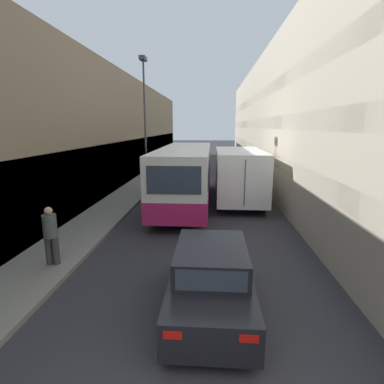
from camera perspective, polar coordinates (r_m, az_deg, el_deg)
ground_plane at (r=17.72m, az=1.93°, el=-1.20°), size 150.00×150.00×0.00m
sidewalk_left at (r=18.41m, az=-12.28°, el=-0.74°), size 2.15×60.00×0.14m
building_left_shopfront at (r=18.69m, az=-19.30°, el=9.97°), size 2.40×60.00×7.91m
building_right_apartment at (r=17.83m, az=19.42°, el=13.16°), size 2.40×60.00×9.28m
car_hatchback at (r=7.07m, az=3.64°, el=-16.31°), size 1.79×3.86×1.56m
bus at (r=15.96m, az=-1.27°, el=3.26°), size 2.53×9.76×3.08m
box_truck at (r=17.51m, az=8.70°, el=3.77°), size 2.48×8.20×2.91m
panel_van at (r=27.76m, az=0.74°, el=5.99°), size 1.84×4.16×1.90m
pedestrian at (r=9.76m, az=-25.34°, el=-7.22°), size 0.41×0.39×1.76m
street_lamp at (r=19.67m, az=-9.05°, el=16.56°), size 0.36×0.80×8.15m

